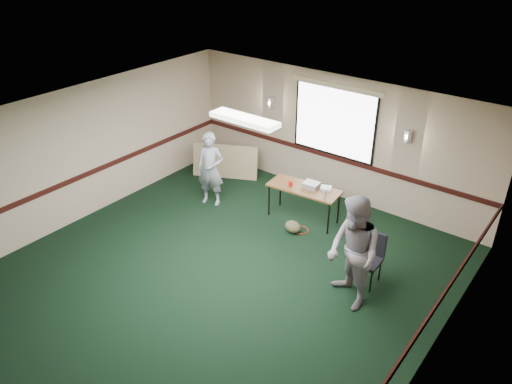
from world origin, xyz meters
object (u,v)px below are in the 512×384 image
Objects in this scene: conference_chair at (369,254)px; person_right at (353,253)px; projector at (311,185)px; person_left at (210,169)px; folding_table at (304,190)px.

person_right is (0.02, -0.68, 0.41)m from conference_chair.
projector is at bearing 169.26° from person_right.
person_left is at bearing 172.15° from conference_chair.
person_right is (3.87, -1.03, 0.13)m from person_left.
folding_table is 2.17m from conference_chair.
projector is at bearing -0.20° from person_left.
person_left is 0.86× the size of person_right.
person_right reaches higher than folding_table.
person_right is at bearing -48.33° from projector.
conference_chair is 3.88m from person_left.
person_left reaches higher than projector.
conference_chair is 0.56× the size of person_left.
person_left reaches higher than folding_table.
projector is at bearing 146.76° from conference_chair.
conference_chair is at bearing -32.14° from folding_table.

